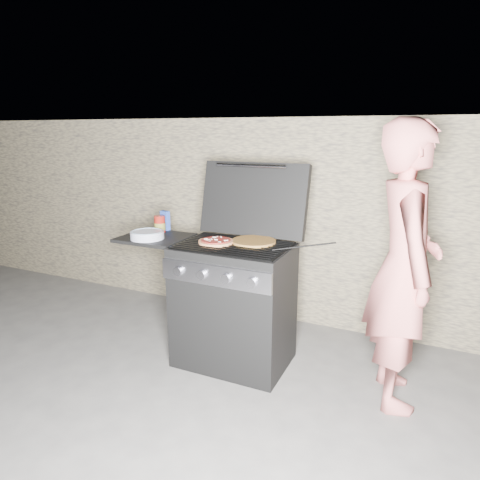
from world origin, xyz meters
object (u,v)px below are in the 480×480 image
at_px(gas_grill, 204,299).
at_px(sauce_jar, 160,224).
at_px(pizza_topped, 216,241).
at_px(person, 404,267).

xyz_separation_m(gas_grill, sauce_jar, (-0.47, 0.13, 0.51)).
xyz_separation_m(pizza_topped, sauce_jar, (-0.58, 0.14, 0.04)).
bearing_deg(gas_grill, person, 1.78).
relative_size(pizza_topped, sauce_jar, 1.87).
bearing_deg(pizza_topped, sauce_jar, 166.01).
xyz_separation_m(gas_grill, person, (1.38, 0.04, 0.43)).
distance_m(gas_grill, person, 1.44).
bearing_deg(sauce_jar, gas_grill, -16.13).
distance_m(gas_grill, pizza_topped, 0.48).
relative_size(gas_grill, pizza_topped, 5.35).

